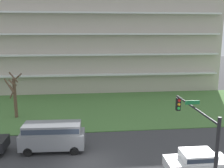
{
  "coord_description": "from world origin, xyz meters",
  "views": [
    {
      "loc": [
        -0.05,
        -17.56,
        9.67
      ],
      "look_at": [
        2.45,
        6.0,
        4.82
      ],
      "focal_mm": 40.95,
      "sensor_mm": 36.0,
      "label": 1
    }
  ],
  "objects_px": {
    "sedan_white_near_left": "(197,161)",
    "van_gray_center_right": "(53,135)",
    "tree_left": "(14,95)",
    "traffic_signal_mast": "(198,134)"
  },
  "relations": [
    {
      "from": "tree_left",
      "to": "sedan_white_near_left",
      "type": "bearing_deg",
      "value": -40.49
    },
    {
      "from": "sedan_white_near_left",
      "to": "tree_left",
      "type": "bearing_deg",
      "value": 139.83
    },
    {
      "from": "sedan_white_near_left",
      "to": "traffic_signal_mast",
      "type": "xyz_separation_m",
      "value": [
        -1.27,
        -2.52,
        3.08
      ]
    },
    {
      "from": "sedan_white_near_left",
      "to": "van_gray_center_right",
      "type": "bearing_deg",
      "value": 156.88
    },
    {
      "from": "tree_left",
      "to": "van_gray_center_right",
      "type": "relative_size",
      "value": 1.03
    },
    {
      "from": "tree_left",
      "to": "sedan_white_near_left",
      "type": "relative_size",
      "value": 1.23
    },
    {
      "from": "tree_left",
      "to": "van_gray_center_right",
      "type": "xyz_separation_m",
      "value": [
        5.19,
        -8.8,
        -1.35
      ]
    },
    {
      "from": "tree_left",
      "to": "sedan_white_near_left",
      "type": "distance_m",
      "value": 20.56
    },
    {
      "from": "van_gray_center_right",
      "to": "traffic_signal_mast",
      "type": "height_order",
      "value": "traffic_signal_mast"
    },
    {
      "from": "van_gray_center_right",
      "to": "traffic_signal_mast",
      "type": "relative_size",
      "value": 0.91
    }
  ]
}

